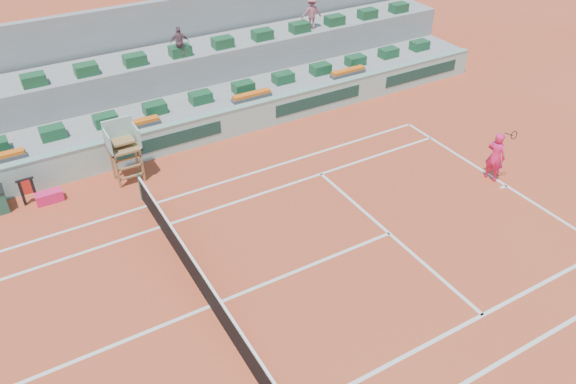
# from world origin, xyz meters

# --- Properties ---
(ground) EXTENTS (90.00, 90.00, 0.00)m
(ground) POSITION_xyz_m (0.00, 0.00, 0.00)
(ground) COLOR #AC3C21
(ground) RESTS_ON ground
(seating_tier_lower) EXTENTS (36.00, 4.00, 1.20)m
(seating_tier_lower) POSITION_xyz_m (0.00, 10.70, 0.60)
(seating_tier_lower) COLOR gray
(seating_tier_lower) RESTS_ON ground
(seating_tier_upper) EXTENTS (36.00, 2.40, 2.60)m
(seating_tier_upper) POSITION_xyz_m (0.00, 12.30, 1.30)
(seating_tier_upper) COLOR gray
(seating_tier_upper) RESTS_ON ground
(stadium_back_wall) EXTENTS (36.00, 0.40, 4.40)m
(stadium_back_wall) POSITION_xyz_m (0.00, 13.90, 2.20)
(stadium_back_wall) COLOR gray
(stadium_back_wall) RESTS_ON ground
(player_bag) EXTENTS (0.91, 0.41, 0.41)m
(player_bag) POSITION_xyz_m (-2.87, 7.46, 0.20)
(player_bag) COLOR #ED1F5F
(player_bag) RESTS_ON ground
(spectator_mid) EXTENTS (0.85, 0.57, 1.35)m
(spectator_mid) POSITION_xyz_m (3.95, 11.48, 3.27)
(spectator_mid) COLOR #724C55
(spectator_mid) RESTS_ON seating_tier_upper
(spectator_right) EXTENTS (1.11, 0.78, 1.56)m
(spectator_right) POSITION_xyz_m (10.72, 11.80, 3.38)
(spectator_right) COLOR #A7535F
(spectator_right) RESTS_ON seating_tier_upper
(court_lines) EXTENTS (23.89, 11.09, 0.01)m
(court_lines) POSITION_xyz_m (0.00, 0.00, 0.01)
(court_lines) COLOR silver
(court_lines) RESTS_ON ground
(tennis_net) EXTENTS (0.10, 11.97, 1.10)m
(tennis_net) POSITION_xyz_m (0.00, 0.00, 0.53)
(tennis_net) COLOR black
(tennis_net) RESTS_ON ground
(advertising_hoarding) EXTENTS (36.00, 0.34, 1.26)m
(advertising_hoarding) POSITION_xyz_m (0.02, 8.50, 0.63)
(advertising_hoarding) COLOR #98BFAF
(advertising_hoarding) RESTS_ON ground
(umpire_chair) EXTENTS (1.10, 0.90, 2.40)m
(umpire_chair) POSITION_xyz_m (0.00, 7.50, 1.54)
(umpire_chair) COLOR brown
(umpire_chair) RESTS_ON ground
(seat_row_lower) EXTENTS (32.90, 0.60, 0.44)m
(seat_row_lower) POSITION_xyz_m (0.00, 9.80, 1.42)
(seat_row_lower) COLOR #184A29
(seat_row_lower) RESTS_ON seating_tier_lower
(seat_row_upper) EXTENTS (32.90, 0.60, 0.44)m
(seat_row_upper) POSITION_xyz_m (0.00, 11.70, 2.82)
(seat_row_upper) COLOR #184A29
(seat_row_upper) RESTS_ON seating_tier_upper
(flower_planters) EXTENTS (26.80, 0.36, 0.28)m
(flower_planters) POSITION_xyz_m (-1.50, 9.00, 1.33)
(flower_planters) COLOR #494949
(flower_planters) RESTS_ON seating_tier_lower
(towel_rack) EXTENTS (0.60, 0.10, 1.03)m
(towel_rack) POSITION_xyz_m (-3.46, 7.70, 0.60)
(towel_rack) COLOR black
(towel_rack) RESTS_ON ground
(tennis_player) EXTENTS (0.62, 0.96, 2.28)m
(tennis_player) POSITION_xyz_m (11.73, 0.65, 0.98)
(tennis_player) COLOR #ED1F5F
(tennis_player) RESTS_ON ground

